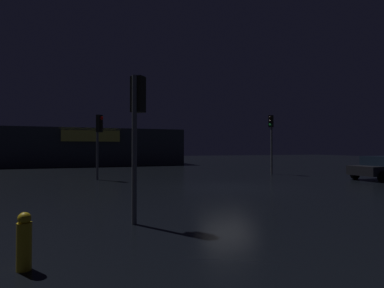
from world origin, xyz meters
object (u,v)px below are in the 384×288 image
store_building (90,147)px  traffic_signal_opposite (99,133)px  traffic_signal_cross_right (271,132)px  fire_hydrant (24,241)px  traffic_signal_main (137,115)px

store_building → traffic_signal_opposite: size_ratio=5.18×
store_building → traffic_signal_opposite: 18.86m
store_building → traffic_signal_cross_right: 22.66m
store_building → fire_hydrant: size_ratio=22.55×
traffic_signal_main → fire_hydrant: (-2.16, -2.38, -2.33)m
store_building → traffic_signal_main: store_building is taller
fire_hydrant → traffic_signal_opposite: bearing=82.9°
traffic_signal_opposite → fire_hydrant: bearing=-97.1°
store_building → traffic_signal_cross_right: size_ratio=4.70×
store_building → traffic_signal_cross_right: (12.32, -18.99, 1.07)m
traffic_signal_main → fire_hydrant: bearing=-132.2°
store_building → traffic_signal_main: 30.26m
traffic_signal_main → traffic_signal_opposite: size_ratio=0.95×
store_building → fire_hydrant: store_building is taller
traffic_signal_opposite → traffic_signal_cross_right: traffic_signal_cross_right is taller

